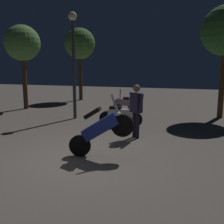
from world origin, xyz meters
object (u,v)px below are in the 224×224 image
motorcycle_pink_parked_left (125,103)px  motorcycle_white_parked_right (121,115)px  streetlamp_near (73,51)px  person_rider_beside (136,106)px  motorcycle_blue_foreground (100,129)px

motorcycle_pink_parked_left → motorcycle_white_parked_right: same height
motorcycle_white_parked_right → streetlamp_near: bearing=154.8°
motorcycle_pink_parked_left → streetlamp_near: streetlamp_near is taller
person_rider_beside → streetlamp_near: streetlamp_near is taller
motorcycle_pink_parked_left → person_rider_beside: (1.40, -4.29, 0.59)m
motorcycle_blue_foreground → person_rider_beside: size_ratio=0.97×
motorcycle_blue_foreground → person_rider_beside: bearing=70.8°
motorcycle_blue_foreground → motorcycle_pink_parked_left: size_ratio=1.16×
motorcycle_blue_foreground → streetlamp_near: streetlamp_near is taller
motorcycle_pink_parked_left → person_rider_beside: person_rider_beside is taller
motorcycle_blue_foreground → motorcycle_pink_parked_left: bearing=92.6°
motorcycle_blue_foreground → motorcycle_pink_parked_left: 6.40m
motorcycle_blue_foreground → motorcycle_white_parked_right: (-0.38, 3.45, -0.31)m
motorcycle_pink_parked_left → person_rider_beside: size_ratio=0.84×
streetlamp_near → motorcycle_white_parked_right: bearing=-20.3°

